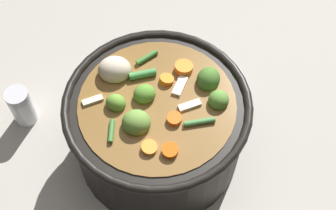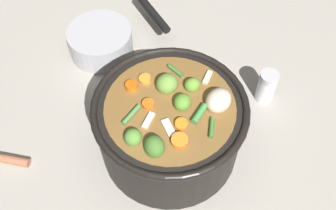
% 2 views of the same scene
% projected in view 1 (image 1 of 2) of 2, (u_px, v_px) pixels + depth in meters
% --- Properties ---
extents(ground_plane, '(1.10, 1.10, 0.00)m').
position_uv_depth(ground_plane, '(159.00, 148.00, 0.78)').
color(ground_plane, '#9E998E').
extents(cooking_pot, '(0.27, 0.27, 0.16)m').
position_uv_depth(cooking_pot, '(158.00, 125.00, 0.72)').
color(cooking_pot, black).
rests_on(cooking_pot, ground_plane).
extents(salt_shaker, '(0.04, 0.04, 0.07)m').
position_uv_depth(salt_shaker, '(21.00, 106.00, 0.78)').
color(salt_shaker, silver).
rests_on(salt_shaker, ground_plane).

